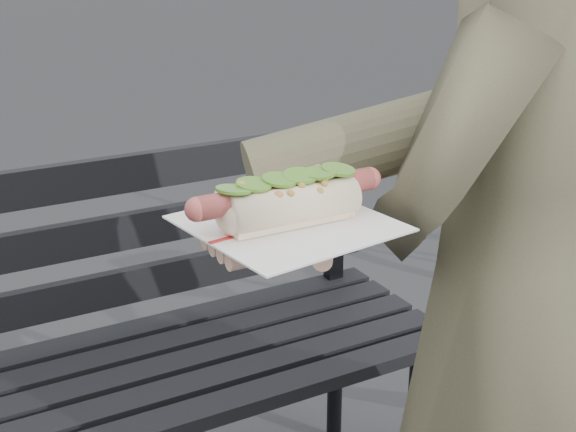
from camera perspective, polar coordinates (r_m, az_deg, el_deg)
name	(u,v)px	position (r m, az deg, el deg)	size (l,w,h in m)	color
park_bench	(78,348)	(1.70, -14.70, -9.08)	(1.50, 0.44, 0.88)	black
person	(505,310)	(1.23, 15.21, -6.45)	(0.58, 0.38, 1.60)	brown
held_hotdog	(409,146)	(0.97, 8.58, 4.97)	(0.64, 0.31, 0.20)	brown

